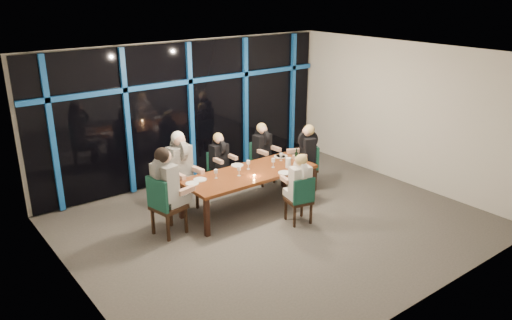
{
  "coord_description": "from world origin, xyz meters",
  "views": [
    {
      "loc": [
        -5.24,
        -6.21,
        4.12
      ],
      "look_at": [
        0.0,
        0.6,
        1.05
      ],
      "focal_mm": 35.0,
      "sensor_mm": 36.0,
      "label": 1
    }
  ],
  "objects_px": {
    "chair_end_left": "(164,203)",
    "diner_end_left": "(167,178)",
    "chair_far_mid": "(218,169)",
    "diner_end_right": "(306,148)",
    "diner_far_left": "(181,160)",
    "chair_far_left": "(179,179)",
    "chair_far_right": "(261,160)",
    "diner_far_mid": "(220,154)",
    "diner_near_mid": "(299,178)",
    "diner_far_right": "(263,145)",
    "chair_near_mid": "(301,198)",
    "wine_bottle": "(296,157)",
    "chair_end_right": "(309,164)",
    "dining_table": "(250,176)",
    "water_pitcher": "(288,163)"
  },
  "relations": [
    {
      "from": "diner_far_mid",
      "to": "diner_end_right",
      "type": "relative_size",
      "value": 0.92
    },
    {
      "from": "diner_far_right",
      "to": "chair_end_left",
      "type": "bearing_deg",
      "value": -167.41
    },
    {
      "from": "dining_table",
      "to": "chair_near_mid",
      "type": "distance_m",
      "value": 1.13
    },
    {
      "from": "diner_far_mid",
      "to": "diner_near_mid",
      "type": "bearing_deg",
      "value": -82.4
    },
    {
      "from": "chair_far_mid",
      "to": "chair_near_mid",
      "type": "xyz_separation_m",
      "value": [
        0.35,
        -2.13,
        0.01
      ]
    },
    {
      "from": "dining_table",
      "to": "diner_end_right",
      "type": "distance_m",
      "value": 1.55
    },
    {
      "from": "chair_far_left",
      "to": "diner_end_left",
      "type": "relative_size",
      "value": 1.0
    },
    {
      "from": "diner_end_left",
      "to": "chair_end_left",
      "type": "bearing_deg",
      "value": 90.0
    },
    {
      "from": "diner_far_mid",
      "to": "chair_far_left",
      "type": "bearing_deg",
      "value": -176.42
    },
    {
      "from": "diner_end_right",
      "to": "diner_far_left",
      "type": "bearing_deg",
      "value": -81.98
    },
    {
      "from": "chair_far_left",
      "to": "chair_near_mid",
      "type": "distance_m",
      "value": 2.38
    },
    {
      "from": "dining_table",
      "to": "diner_far_mid",
      "type": "relative_size",
      "value": 3.07
    },
    {
      "from": "chair_far_left",
      "to": "diner_far_left",
      "type": "xyz_separation_m",
      "value": [
        0.01,
        -0.09,
        0.41
      ]
    },
    {
      "from": "chair_near_mid",
      "to": "diner_far_left",
      "type": "xyz_separation_m",
      "value": [
        -1.36,
        1.85,
        0.5
      ]
    },
    {
      "from": "chair_far_right",
      "to": "diner_far_mid",
      "type": "relative_size",
      "value": 1.07
    },
    {
      "from": "wine_bottle",
      "to": "chair_far_mid",
      "type": "bearing_deg",
      "value": 130.66
    },
    {
      "from": "diner_end_left",
      "to": "chair_far_mid",
      "type": "bearing_deg",
      "value": -71.01
    },
    {
      "from": "chair_far_left",
      "to": "diner_far_mid",
      "type": "bearing_deg",
      "value": -0.32
    },
    {
      "from": "chair_far_right",
      "to": "diner_far_left",
      "type": "height_order",
      "value": "diner_far_left"
    },
    {
      "from": "diner_far_mid",
      "to": "wine_bottle",
      "type": "xyz_separation_m",
      "value": [
        1.04,
        -1.15,
        0.03
      ]
    },
    {
      "from": "wine_bottle",
      "to": "water_pitcher",
      "type": "xyz_separation_m",
      "value": [
        -0.3,
        -0.11,
        -0.01
      ]
    },
    {
      "from": "chair_far_left",
      "to": "water_pitcher",
      "type": "relative_size",
      "value": 5.32
    },
    {
      "from": "chair_far_right",
      "to": "diner_far_right",
      "type": "xyz_separation_m",
      "value": [
        0.01,
        -0.08,
        0.36
      ]
    },
    {
      "from": "diner_far_mid",
      "to": "water_pitcher",
      "type": "relative_size",
      "value": 4.31
    },
    {
      "from": "chair_far_right",
      "to": "diner_far_right",
      "type": "height_order",
      "value": "diner_far_right"
    },
    {
      "from": "chair_far_left",
      "to": "chair_far_right",
      "type": "bearing_deg",
      "value": -4.56
    },
    {
      "from": "chair_far_left",
      "to": "water_pitcher",
      "type": "distance_m",
      "value": 2.11
    },
    {
      "from": "chair_far_mid",
      "to": "diner_near_mid",
      "type": "distance_m",
      "value": 2.12
    },
    {
      "from": "chair_far_right",
      "to": "chair_far_left",
      "type": "bearing_deg",
      "value": 177.76
    },
    {
      "from": "diner_far_left",
      "to": "wine_bottle",
      "type": "bearing_deg",
      "value": -31.4
    },
    {
      "from": "chair_far_left",
      "to": "dining_table",
      "type": "bearing_deg",
      "value": -47.48
    },
    {
      "from": "chair_far_mid",
      "to": "diner_end_right",
      "type": "xyz_separation_m",
      "value": [
        1.54,
        -0.97,
        0.42
      ]
    },
    {
      "from": "chair_end_right",
      "to": "diner_end_right",
      "type": "height_order",
      "value": "diner_end_right"
    },
    {
      "from": "chair_end_right",
      "to": "chair_end_left",
      "type": "bearing_deg",
      "value": -65.94
    },
    {
      "from": "diner_near_mid",
      "to": "wine_bottle",
      "type": "relative_size",
      "value": 2.96
    },
    {
      "from": "diner_end_left",
      "to": "diner_near_mid",
      "type": "distance_m",
      "value": 2.31
    },
    {
      "from": "chair_far_right",
      "to": "chair_far_mid",
      "type": "bearing_deg",
      "value": 169.39
    },
    {
      "from": "chair_far_left",
      "to": "diner_far_right",
      "type": "relative_size",
      "value": 1.18
    },
    {
      "from": "chair_end_right",
      "to": "diner_far_right",
      "type": "height_order",
      "value": "diner_far_right"
    },
    {
      "from": "chair_near_mid",
      "to": "diner_far_right",
      "type": "bearing_deg",
      "value": -96.16
    },
    {
      "from": "chair_far_left",
      "to": "chair_far_mid",
      "type": "xyz_separation_m",
      "value": [
        1.02,
        0.19,
        -0.1
      ]
    },
    {
      "from": "dining_table",
      "to": "diner_far_left",
      "type": "xyz_separation_m",
      "value": [
        -1.01,
        0.79,
        0.32
      ]
    },
    {
      "from": "chair_end_left",
      "to": "diner_end_left",
      "type": "bearing_deg",
      "value": -90.0
    },
    {
      "from": "chair_end_right",
      "to": "water_pitcher",
      "type": "xyz_separation_m",
      "value": [
        -0.87,
        -0.33,
        0.32
      ]
    },
    {
      "from": "dining_table",
      "to": "chair_near_mid",
      "type": "relative_size",
      "value": 2.9
    },
    {
      "from": "dining_table",
      "to": "wine_bottle",
      "type": "xyz_separation_m",
      "value": [
        1.04,
        -0.15,
        0.18
      ]
    },
    {
      "from": "chair_far_left",
      "to": "diner_end_left",
      "type": "height_order",
      "value": "diner_end_left"
    },
    {
      "from": "chair_end_right",
      "to": "diner_far_mid",
      "type": "bearing_deg",
      "value": -96.69
    },
    {
      "from": "chair_far_right",
      "to": "diner_end_left",
      "type": "xyz_separation_m",
      "value": [
        -2.72,
        -0.92,
        0.52
      ]
    },
    {
      "from": "chair_near_mid",
      "to": "water_pitcher",
      "type": "xyz_separation_m",
      "value": [
        0.39,
        0.81,
        0.35
      ]
    }
  ]
}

